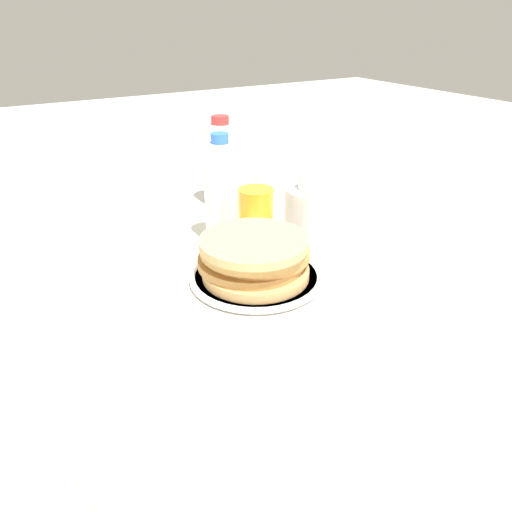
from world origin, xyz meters
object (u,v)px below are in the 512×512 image
Objects in this scene: juice_glass at (256,207)px; water_bottle_mid at (221,164)px; cream_jug at (312,212)px; water_bottle_near at (221,193)px; pancake_stack at (255,256)px; plate at (256,277)px.

juice_glass is 0.16m from water_bottle_mid.
cream_jug is (-0.12, -0.05, 0.02)m from juice_glass.
water_bottle_near is at bearing 152.68° from water_bottle_mid.
pancake_stack is 0.25m from juice_glass.
cream_jug is at bearing -64.05° from plate.
juice_glass is (0.21, -0.13, 0.03)m from plate.
water_bottle_mid is (0.36, -0.13, 0.05)m from pancake_stack.
water_bottle_near is (0.18, -0.03, 0.05)m from pancake_stack.
juice_glass is 0.57× the size of cream_jug.
water_bottle_near reaches higher than pancake_stack.
pancake_stack reaches higher than juice_glass.
plate is at bearing -85.12° from pancake_stack.
water_bottle_near is at bearing -9.81° from pancake_stack.
plate is 1.10× the size of water_bottle_mid.
cream_jug is 0.64× the size of water_bottle_near.
pancake_stack is 0.39m from water_bottle_mid.
plate is at bearing 171.10° from water_bottle_near.
juice_glass is 0.12m from water_bottle_near.
water_bottle_mid is at bearing -19.31° from pancake_stack.
cream_jug reaches higher than juice_glass.
pancake_stack is at bearing 170.19° from water_bottle_near.
pancake_stack is at bearing 94.88° from plate.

